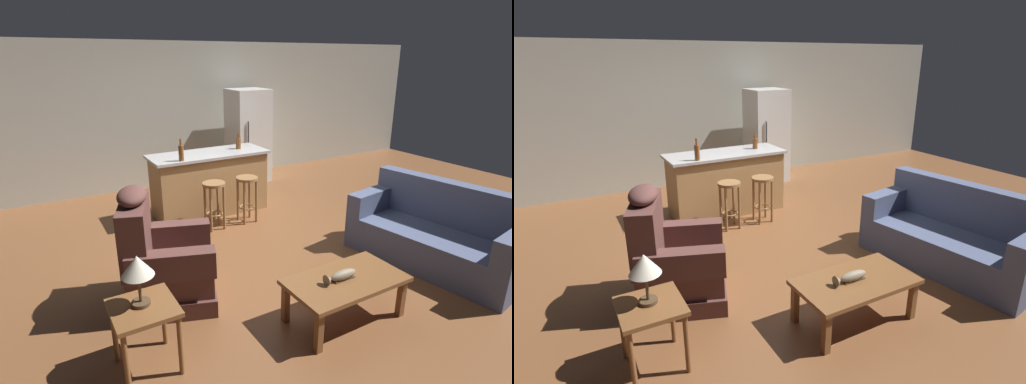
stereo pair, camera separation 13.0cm
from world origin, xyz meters
TOP-DOWN VIEW (x-y plane):
  - ground_plane at (0.00, 0.00)m, footprint 12.00×12.00m
  - back_wall at (0.00, 3.12)m, footprint 12.00×0.05m
  - coffee_table at (-0.06, -1.78)m, footprint 1.10×0.60m
  - fish_figurine at (-0.12, -1.78)m, footprint 0.34×0.10m
  - couch at (1.62, -1.50)m, footprint 1.12×2.01m
  - recliner_near_lamp at (-1.40, -0.63)m, footprint 1.07×1.07m
  - end_table at (-1.81, -1.48)m, footprint 0.48×0.48m
  - table_lamp at (-1.81, -1.45)m, footprint 0.24×0.24m
  - kitchen_island at (0.00, 1.35)m, footprint 1.80×0.70m
  - bar_stool_left at (-0.21, 0.72)m, footprint 0.32×0.32m
  - bar_stool_right at (0.31, 0.72)m, footprint 0.32×0.32m
  - refrigerator at (1.36, 2.55)m, footprint 0.70×0.69m
  - bottle_tall_green at (-0.53, 1.09)m, footprint 0.07×0.07m
  - bottle_short_amber at (0.52, 1.37)m, footprint 0.08×0.08m

SIDE VIEW (x-z plane):
  - ground_plane at x=0.00m, z-range 0.00..0.00m
  - couch at x=1.62m, z-range -0.13..0.81m
  - coffee_table at x=-0.06m, z-range 0.15..0.57m
  - recliner_near_lamp at x=-1.40m, z-range -0.18..1.02m
  - end_table at x=-1.81m, z-range 0.18..0.74m
  - fish_figurine at x=-0.12m, z-range 0.41..0.51m
  - bar_stool_left at x=-0.21m, z-range 0.13..0.81m
  - bar_stool_right at x=0.31m, z-range 0.13..0.81m
  - kitchen_island at x=0.00m, z-range 0.00..0.95m
  - table_lamp at x=-1.81m, z-range 0.66..1.07m
  - refrigerator at x=1.36m, z-range 0.00..1.76m
  - bottle_short_amber at x=0.52m, z-range 0.92..1.15m
  - bottle_tall_green at x=-0.53m, z-range 0.91..1.22m
  - back_wall at x=0.00m, z-range 0.00..2.60m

